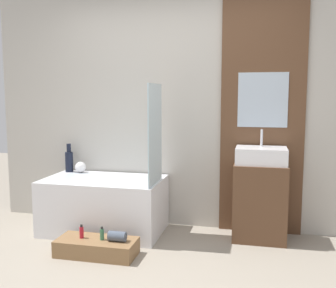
{
  "coord_description": "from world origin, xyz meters",
  "views": [
    {
      "loc": [
        0.91,
        -2.66,
        1.46
      ],
      "look_at": [
        0.13,
        0.7,
        1.03
      ],
      "focal_mm": 42.0,
      "sensor_mm": 36.0,
      "label": 1
    }
  ],
  "objects": [
    {
      "name": "towel_roll",
      "position": [
        -0.31,
        0.54,
        0.2
      ],
      "size": [
        0.16,
        0.09,
        0.09
      ],
      "primitive_type": "cylinder",
      "rotation": [
        0.0,
        1.57,
        0.0
      ],
      "color": "#4C5666",
      "rests_on": "wooden_step_bench"
    },
    {
      "name": "bottle_soap_secondary",
      "position": [
        -0.45,
        0.54,
        0.21
      ],
      "size": [
        0.04,
        0.04,
        0.12
      ],
      "color": "#38704C",
      "rests_on": "wooden_step_bench"
    },
    {
      "name": "vase_tall_dark",
      "position": [
        -1.22,
        1.44,
        0.71
      ],
      "size": [
        0.09,
        0.09,
        0.33
      ],
      "color": "black",
      "rests_on": "bathtub"
    },
    {
      "name": "glass_shower_screen",
      "position": [
        -0.09,
        1.06,
        1.07
      ],
      "size": [
        0.01,
        0.49,
        0.99
      ],
      "primitive_type": "cube",
      "color": "silver",
      "rests_on": "bathtub"
    },
    {
      "name": "bathtub",
      "position": [
        -0.68,
        1.16,
        0.29
      ],
      "size": [
        1.25,
        0.73,
        0.58
      ],
      "color": "white",
      "rests_on": "ground_plane"
    },
    {
      "name": "sink",
      "position": [
        0.94,
        1.3,
        0.86
      ],
      "size": [
        0.5,
        0.36,
        0.34
      ],
      "color": "white",
      "rests_on": "vanity_cabinet"
    },
    {
      "name": "wall_tiled_back",
      "position": [
        0.0,
        1.58,
        1.3
      ],
      "size": [
        4.2,
        0.06,
        2.6
      ],
      "primitive_type": "cube",
      "color": "#B7B2A8",
      "rests_on": "ground_plane"
    },
    {
      "name": "wooden_step_bench",
      "position": [
        -0.51,
        0.54,
        0.08
      ],
      "size": [
        0.73,
        0.32,
        0.15
      ],
      "primitive_type": "cube",
      "color": "olive",
      "rests_on": "ground_plane"
    },
    {
      "name": "vase_round_light",
      "position": [
        -1.07,
        1.42,
        0.64
      ],
      "size": [
        0.12,
        0.12,
        0.12
      ],
      "primitive_type": "sphere",
      "color": "white",
      "rests_on": "bathtub"
    },
    {
      "name": "wall_wood_accent",
      "position": [
        0.94,
        1.53,
        1.31
      ],
      "size": [
        0.86,
        0.04,
        2.6
      ],
      "color": "brown",
      "rests_on": "ground_plane"
    },
    {
      "name": "vanity_cabinet",
      "position": [
        0.94,
        1.3,
        0.39
      ],
      "size": [
        0.52,
        0.41,
        0.78
      ],
      "primitive_type": "cube",
      "color": "brown",
      "rests_on": "ground_plane"
    },
    {
      "name": "bottle_soap_primary",
      "position": [
        -0.65,
        0.54,
        0.21
      ],
      "size": [
        0.04,
        0.04,
        0.13
      ],
      "color": "#B21928",
      "rests_on": "wooden_step_bench"
    }
  ]
}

